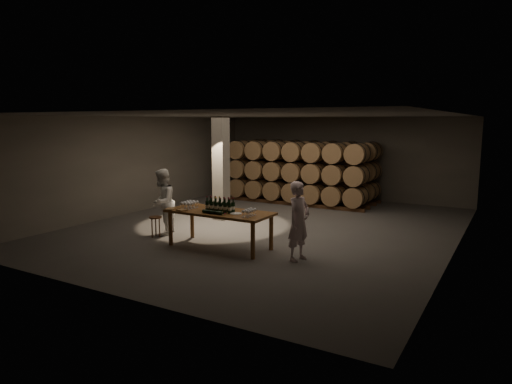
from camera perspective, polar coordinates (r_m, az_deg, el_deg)
The scene contains 15 objects.
room at distance 14.12m, azimuth -4.40°, elevation 2.95°, with size 12.00×12.00×12.00m.
tasting_table at distance 11.03m, azimuth -4.56°, elevation -2.91°, with size 2.60×1.10×0.90m.
barrel_stack_back at distance 18.13m, azimuth 6.82°, elevation 2.91°, with size 5.48×0.95×2.31m.
barrel_stack_front at distance 16.86m, azimuth 4.94°, elevation 2.51°, with size 5.48×0.95×2.31m.
bottle_cluster at distance 10.93m, azimuth -4.52°, elevation -1.79°, with size 0.74×0.24×0.35m.
lying_bottles at distance 10.66m, azimuth -5.43°, elevation -2.53°, with size 0.63×0.08×0.08m.
glass_cluster_left at distance 11.45m, azimuth -8.31°, elevation -1.37°, with size 0.31×0.42×0.18m.
glass_cluster_right at distance 10.38m, azimuth -0.84°, elevation -2.37°, with size 0.19×0.41×0.16m.
plate at distance 10.64m, azimuth -2.52°, elevation -2.71°, with size 0.27×0.27×0.02m, color white.
notebook_near at distance 11.16m, azimuth -9.24°, elevation -2.24°, with size 0.23×0.18×0.03m, color olive.
notebook_corner at distance 11.37m, azimuth -10.68°, elevation -2.09°, with size 0.21×0.27×0.02m, color olive.
pen at distance 11.12m, azimuth -9.02°, elevation -2.32°, with size 0.01×0.01×0.15m, color black.
stool at distance 12.35m, azimuth -12.45°, elevation -3.48°, with size 0.33×0.33×0.55m.
person_man at distance 10.02m, azimuth 5.36°, elevation -3.65°, with size 0.64×0.42×1.75m, color silver.
person_woman at distance 12.51m, azimuth -11.63°, elevation -1.23°, with size 0.87×0.68×1.78m, color white.
Camera 1 is at (6.15, -11.38, 3.02)m, focal length 32.00 mm.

